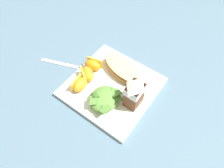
# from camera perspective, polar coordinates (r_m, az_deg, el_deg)

# --- Properties ---
(ground) EXTENTS (3.00, 3.00, 0.00)m
(ground) POSITION_cam_1_polar(r_m,az_deg,el_deg) (0.70, 0.00, -1.20)
(ground) COLOR slate
(white_plate) EXTENTS (0.28, 0.28, 0.02)m
(white_plate) POSITION_cam_1_polar(r_m,az_deg,el_deg) (0.69, 0.00, -0.84)
(white_plate) COLOR white
(white_plate) RESTS_ON ground
(cheesy_pizza_bread) EXTENTS (0.11, 0.18, 0.04)m
(cheesy_pizza_bread) POSITION_cam_1_polar(r_m,az_deg,el_deg) (0.70, 3.55, 3.83)
(cheesy_pizza_bread) COLOR tan
(cheesy_pizza_bread) RESTS_ON white_plate
(green_salad_pile) EXTENTS (0.10, 0.10, 0.05)m
(green_salad_pile) POSITION_cam_1_polar(r_m,az_deg,el_deg) (0.64, -2.23, -4.23)
(green_salad_pile) COLOR #5B8E3D
(green_salad_pile) RESTS_ON white_plate
(milk_carton) EXTENTS (0.06, 0.04, 0.11)m
(milk_carton) POSITION_cam_1_polar(r_m,az_deg,el_deg) (0.61, 6.35, -2.43)
(milk_carton) COLOR brown
(milk_carton) RESTS_ON white_plate
(orange_wedge_front) EXTENTS (0.05, 0.07, 0.04)m
(orange_wedge_front) POSITION_cam_1_polar(r_m,az_deg,el_deg) (0.72, -5.36, 5.42)
(orange_wedge_front) COLOR orange
(orange_wedge_front) RESTS_ON white_plate
(orange_wedge_middle) EXTENTS (0.06, 0.07, 0.04)m
(orange_wedge_middle) POSITION_cam_1_polar(r_m,az_deg,el_deg) (0.70, -6.95, 2.81)
(orange_wedge_middle) COLOR orange
(orange_wedge_middle) RESTS_ON white_plate
(orange_wedge_rear) EXTENTS (0.06, 0.04, 0.04)m
(orange_wedge_rear) POSITION_cam_1_polar(r_m,az_deg,el_deg) (0.67, -9.03, -0.08)
(orange_wedge_rear) COLOR orange
(orange_wedge_rear) RESTS_ON white_plate
(metal_fork) EXTENTS (0.08, 0.18, 0.01)m
(metal_fork) POSITION_cam_1_polar(r_m,az_deg,el_deg) (0.78, -12.18, 5.21)
(metal_fork) COLOR silver
(metal_fork) RESTS_ON ground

